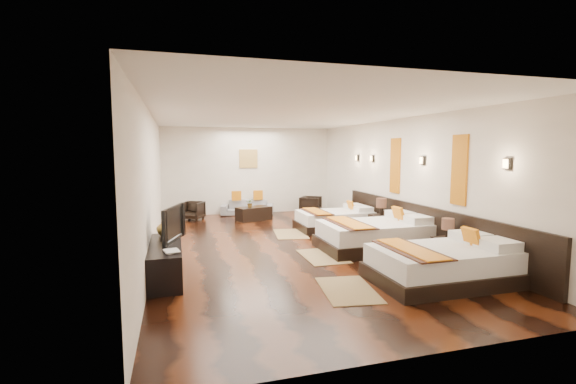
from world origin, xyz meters
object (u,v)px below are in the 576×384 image
object	(u,v)px
bed_far	(335,220)
nightstand_a	(447,247)
nightstand_b	(381,223)
coffee_table	(254,214)
sofa	(247,207)
armchair_right	(311,205)
bed_mid	(376,235)
tv_console	(166,261)
bed_near	(444,264)
armchair_left	(193,211)
figurine	(166,226)
book	(164,252)
tv	(168,224)
table_plant	(250,203)

from	to	relation	value
bed_far	nightstand_a	world-z (taller)	nightstand_a
nightstand_b	coffee_table	world-z (taller)	nightstand_b
bed_far	sofa	bearing A→B (deg)	121.38
armchair_right	coffee_table	size ratio (longest dim) A/B	0.64
bed_mid	nightstand_a	world-z (taller)	bed_mid
nightstand_b	tv_console	xyz separation A→B (m)	(-4.95, -1.87, -0.05)
bed_near	armchair_left	bearing A→B (deg)	117.47
figurine	sofa	distance (m)	5.73
nightstand_a	book	xyz separation A→B (m)	(-4.95, -0.02, 0.27)
bed_far	nightstand_a	distance (m)	3.52
figurine	armchair_right	world-z (taller)	figurine
tv_console	tv	xyz separation A→B (m)	(0.05, 0.22, 0.57)
book	table_plant	world-z (taller)	table_plant
bed_mid	bed_far	bearing A→B (deg)	90.12
book	figurine	world-z (taller)	figurine
book	coffee_table	xyz separation A→B (m)	(2.39, 5.37, -0.36)
tv_console	nightstand_a	bearing A→B (deg)	-6.30
tv	figurine	size ratio (longest dim) A/B	3.08
armchair_left	bed_near	bearing A→B (deg)	-34.27
tv	armchair_right	size ratio (longest dim) A/B	1.59
nightstand_a	figurine	bearing A→B (deg)	166.18
figurine	table_plant	bearing A→B (deg)	60.79
bed_far	tv	world-z (taller)	tv
nightstand_a	tv	world-z (taller)	tv
figurine	nightstand_b	bearing A→B (deg)	13.62
bed_mid	book	distance (m)	4.40
sofa	tv	bearing A→B (deg)	-96.63
bed_near	tv_console	distance (m)	4.44
tv	nightstand_b	bearing A→B (deg)	-52.84
nightstand_a	tv	distance (m)	4.99
tv	book	world-z (taller)	tv
bed_far	tv_console	xyz separation A→B (m)	(-4.19, -2.90, 0.02)
bed_mid	nightstand_a	bearing A→B (deg)	-59.61
armchair_right	coffee_table	bearing A→B (deg)	139.15
bed_mid	bed_far	xyz separation A→B (m)	(-0.00, 2.17, -0.05)
bed_far	sofa	size ratio (longest dim) A/B	1.19
sofa	armchair_right	bearing A→B (deg)	3.67
bed_far	tv	bearing A→B (deg)	-147.17
bed_near	figurine	bearing A→B (deg)	153.41
bed_far	armchair_right	bearing A→B (deg)	85.44
bed_near	nightstand_a	distance (m)	1.16
tv	figurine	xyz separation A→B (m)	(-0.05, 0.45, -0.13)
table_plant	nightstand_b	bearing A→B (deg)	-47.02
armchair_right	table_plant	world-z (taller)	table_plant
sofa	table_plant	bearing A→B (deg)	-80.00
book	armchair_right	bearing A→B (deg)	53.71
bed_near	sofa	size ratio (longest dim) A/B	1.34
sofa	armchair_right	world-z (taller)	armchair_right
book	coffee_table	world-z (taller)	book
bed_near	armchair_right	world-z (taller)	bed_near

